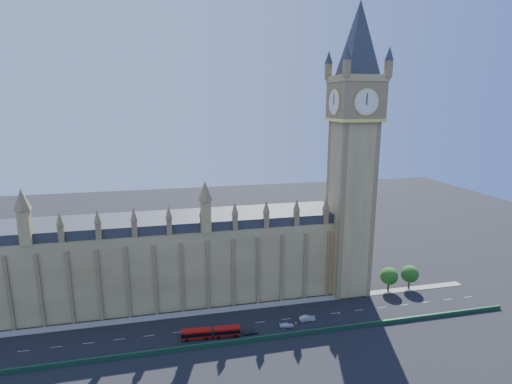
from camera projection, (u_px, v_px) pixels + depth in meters
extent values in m
plane|color=black|center=(247.00, 324.00, 117.71)|extent=(400.00, 400.00, 0.00)
cube|color=olive|center=(159.00, 263.00, 130.55)|extent=(120.00, 20.00, 25.00)
cube|color=#2D3035|center=(156.00, 222.00, 127.50)|extent=(120.00, 18.00, 3.00)
cube|color=olive|center=(350.00, 210.00, 132.89)|extent=(12.00, 12.00, 58.00)
cube|color=olive|center=(356.00, 102.00, 125.26)|extent=(14.00, 14.00, 12.00)
cylinder|color=silver|center=(367.00, 102.00, 118.46)|extent=(7.20, 0.30, 7.20)
cube|color=olive|center=(357.00, 79.00, 123.74)|extent=(14.50, 14.50, 2.00)
cube|color=#1E4C2D|center=(253.00, 339.00, 109.01)|extent=(160.00, 0.60, 1.20)
cube|color=gray|center=(241.00, 308.00, 126.73)|extent=(160.00, 3.00, 0.16)
cylinder|color=#382619|center=(388.00, 285.00, 137.97)|extent=(0.70, 0.70, 4.00)
sphere|color=#1C5516|center=(389.00, 276.00, 137.21)|extent=(6.00, 6.00, 6.00)
sphere|color=#1C5516|center=(391.00, 274.00, 137.54)|extent=(4.38, 4.38, 4.38)
cylinder|color=#382619|center=(409.00, 283.00, 139.69)|extent=(0.70, 0.70, 4.00)
sphere|color=#1C5516|center=(410.00, 274.00, 138.93)|extent=(6.00, 6.00, 6.00)
sphere|color=#1C5516|center=(411.00, 272.00, 139.26)|extent=(4.38, 4.38, 4.38)
cube|color=#AF100B|center=(196.00, 334.00, 109.99)|extent=(8.39, 2.85, 2.75)
cube|color=#AF100B|center=(227.00, 332.00, 111.24)|extent=(7.48, 2.78, 2.75)
cube|color=black|center=(196.00, 333.00, 109.91)|extent=(8.44, 2.90, 1.05)
cube|color=black|center=(227.00, 331.00, 111.17)|extent=(7.53, 2.84, 1.05)
cylinder|color=black|center=(211.00, 333.00, 110.61)|extent=(0.90, 2.25, 2.20)
cylinder|color=black|center=(187.00, 340.00, 108.68)|extent=(0.93, 0.34, 0.92)
cylinder|color=black|center=(187.00, 336.00, 110.90)|extent=(0.93, 0.34, 0.92)
cylinder|color=black|center=(206.00, 339.00, 109.48)|extent=(0.93, 0.34, 0.92)
cylinder|color=black|center=(206.00, 334.00, 111.69)|extent=(0.93, 0.34, 0.92)
cylinder|color=black|center=(219.00, 338.00, 109.98)|extent=(0.93, 0.34, 0.92)
cylinder|color=black|center=(218.00, 333.00, 112.19)|extent=(0.93, 0.34, 0.92)
cylinder|color=black|center=(236.00, 336.00, 110.69)|extent=(0.93, 0.34, 0.92)
cylinder|color=black|center=(235.00, 332.00, 112.90)|extent=(0.93, 0.34, 0.92)
imported|color=#3A3B41|center=(251.00, 332.00, 112.49)|extent=(4.00, 1.63, 1.36)
imported|color=#A7A9AF|center=(307.00, 318.00, 119.29)|extent=(4.83, 1.83, 1.57)
imported|color=silver|center=(287.00, 325.00, 115.81)|extent=(4.29, 2.15, 1.20)
cube|color=black|center=(339.00, 314.00, 123.19)|extent=(0.39, 0.39, 0.04)
cone|color=orange|center=(340.00, 313.00, 123.12)|extent=(0.43, 0.43, 0.65)
cylinder|color=white|center=(340.00, 313.00, 123.10)|extent=(0.32, 0.32, 0.11)
cube|color=black|center=(296.00, 324.00, 117.60)|extent=(0.46, 0.46, 0.04)
cone|color=orange|center=(296.00, 323.00, 117.53)|extent=(0.51, 0.51, 0.63)
cylinder|color=white|center=(296.00, 323.00, 117.51)|extent=(0.30, 0.30, 0.11)
cube|color=black|center=(303.00, 322.00, 118.85)|extent=(0.48, 0.48, 0.04)
cone|color=#F7530D|center=(303.00, 321.00, 118.79)|extent=(0.53, 0.53, 0.65)
cylinder|color=white|center=(303.00, 320.00, 118.77)|extent=(0.32, 0.32, 0.11)
cube|color=black|center=(296.00, 324.00, 117.57)|extent=(0.42, 0.42, 0.04)
cone|color=#D8450B|center=(296.00, 323.00, 117.50)|extent=(0.46, 0.46, 0.70)
cylinder|color=white|center=(296.00, 323.00, 117.47)|extent=(0.34, 0.34, 0.12)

